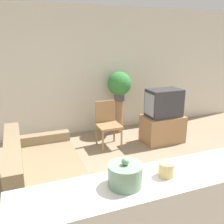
{
  "coord_description": "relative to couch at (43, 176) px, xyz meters",
  "views": [
    {
      "loc": [
        -1.13,
        -1.8,
        2.07
      ],
      "look_at": [
        0.34,
        1.98,
        0.85
      ],
      "focal_mm": 40.0,
      "sensor_mm": 36.0,
      "label": 1
    }
  ],
  "objects": [
    {
      "name": "decorative_bowl",
      "position": [
        0.42,
        -1.72,
        0.88
      ],
      "size": [
        0.24,
        0.24,
        0.21
      ],
      "color": "gray",
      "rests_on": "foreground_counter"
    },
    {
      "name": "wall_back",
      "position": [
        0.92,
        2.15,
        1.06
      ],
      "size": [
        9.0,
        0.06,
        2.7
      ],
      "color": "beige",
      "rests_on": "ground_plane"
    },
    {
      "name": "candle_jar",
      "position": [
        0.75,
        -1.72,
        0.86
      ],
      "size": [
        0.12,
        0.12,
        0.11
      ],
      "color": "tan",
      "rests_on": "foreground_counter"
    },
    {
      "name": "wooden_chair",
      "position": [
        1.38,
        1.23,
        0.2
      ],
      "size": [
        0.44,
        0.44,
        0.88
      ],
      "color": "#9E754C",
      "rests_on": "ground_plane"
    },
    {
      "name": "plant_stand",
      "position": [
        1.88,
        1.82,
        0.08
      ],
      "size": [
        0.17,
        0.17,
        0.73
      ],
      "color": "#9E754C",
      "rests_on": "ground_plane"
    },
    {
      "name": "potted_plant",
      "position": [
        1.88,
        1.82,
        0.8
      ],
      "size": [
        0.52,
        0.52,
        0.63
      ],
      "color": "#4C4C51",
      "rests_on": "plant_stand"
    },
    {
      "name": "tv_stand",
      "position": [
        2.49,
        0.99,
        -0.02
      ],
      "size": [
        0.81,
        0.52,
        0.55
      ],
      "color": "#9E754C",
      "rests_on": "ground_plane"
    },
    {
      "name": "couch",
      "position": [
        0.0,
        0.0,
        0.0
      ],
      "size": [
        0.95,
        1.62,
        0.82
      ],
      "color": "#847051",
      "rests_on": "ground_plane"
    },
    {
      "name": "television",
      "position": [
        2.49,
        0.99,
        0.53
      ],
      "size": [
        0.67,
        0.43,
        0.55
      ],
      "color": "#333338",
      "rests_on": "tv_stand"
    }
  ]
}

